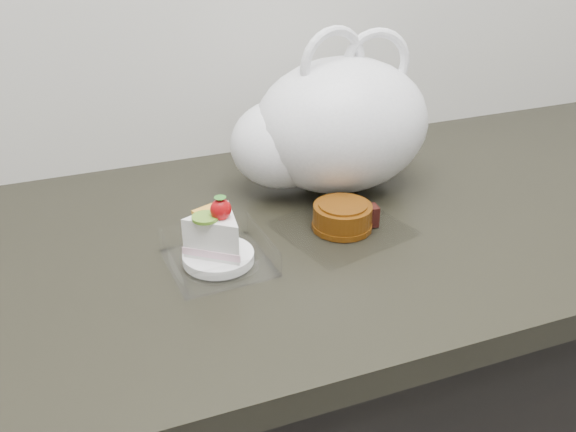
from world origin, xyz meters
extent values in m
cube|color=black|center=(0.00, 1.69, 0.88)|extent=(2.04, 0.64, 0.04)
cube|color=white|center=(-0.14, 1.63, 0.90)|extent=(0.14, 0.14, 0.00)
cylinder|color=white|center=(-0.14, 1.63, 0.91)|extent=(0.10, 0.10, 0.01)
ellipsoid|color=red|center=(-0.13, 1.63, 0.98)|extent=(0.03, 0.02, 0.03)
cone|color=#2D7223|center=(-0.13, 1.63, 1.00)|extent=(0.02, 0.02, 0.01)
cylinder|color=#79AB31|center=(-0.15, 1.63, 0.98)|extent=(0.03, 0.03, 0.00)
cube|color=gold|center=(-0.14, 1.65, 0.97)|extent=(0.05, 0.03, 0.00)
cube|color=white|center=(0.06, 1.66, 0.90)|extent=(0.21, 0.20, 0.00)
cylinder|color=#61310B|center=(0.06, 1.66, 0.92)|extent=(0.11, 0.11, 0.04)
cylinder|color=#61310B|center=(0.06, 1.66, 0.91)|extent=(0.12, 0.12, 0.01)
cylinder|color=#61310B|center=(0.06, 1.66, 0.94)|extent=(0.09, 0.09, 0.00)
cube|color=black|center=(0.10, 1.65, 0.92)|extent=(0.03, 0.02, 0.03)
ellipsoid|color=white|center=(0.12, 1.79, 1.01)|extent=(0.30, 0.23, 0.22)
ellipsoid|color=white|center=(0.02, 1.81, 0.98)|extent=(0.17, 0.16, 0.14)
torus|color=white|center=(0.10, 1.79, 1.11)|extent=(0.12, 0.04, 0.12)
torus|color=white|center=(0.17, 1.79, 1.10)|extent=(0.11, 0.03, 0.11)
camera|label=1|loc=(-0.31, 0.92, 1.36)|focal=40.00mm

